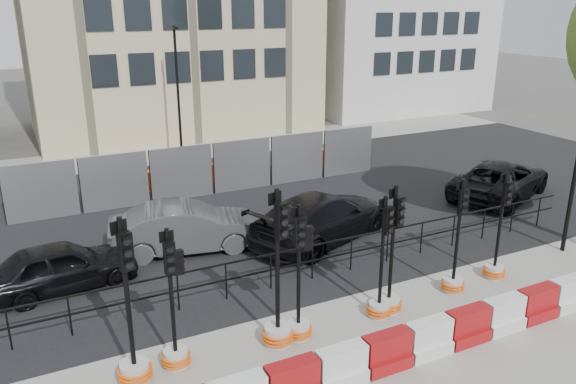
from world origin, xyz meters
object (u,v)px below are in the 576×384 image
traffic_signal_a (133,350)px  car_a (61,266)px  car_c (322,217)px  traffic_signal_h (496,257)px  traffic_signal_d (299,308)px

traffic_signal_a → car_a: bearing=84.6°
car_a → traffic_signal_a: bearing=-176.8°
car_c → traffic_signal_h: bearing=-167.9°
car_a → car_c: size_ratio=0.70×
traffic_signal_d → traffic_signal_h: (5.95, 0.18, -0.13)m
traffic_signal_a → traffic_signal_h: (9.47, 0.12, -0.10)m
traffic_signal_d → traffic_signal_h: 5.96m
traffic_signal_d → traffic_signal_a: bearing=-171.0°
traffic_signal_a → car_a: (-0.85, 4.58, -0.07)m
traffic_signal_a → car_c: 7.95m
car_a → traffic_signal_d: bearing=-144.1°
traffic_signal_h → car_a: traffic_signal_h is taller
traffic_signal_h → car_c: traffic_signal_h is taller
car_a → car_c: (7.48, -0.20, 0.11)m
car_a → car_c: car_c is taller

